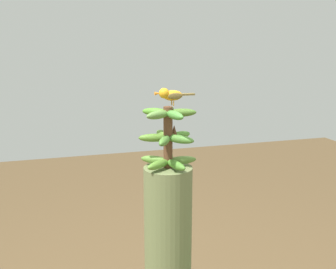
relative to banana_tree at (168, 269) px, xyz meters
name	(u,v)px	position (x,y,z in m)	size (l,w,h in m)	color
banana_tree	(168,269)	(0.00, 0.00, 0.00)	(0.22, 0.22, 1.03)	olive
banana_bunch	(168,137)	(0.00, 0.00, 0.65)	(0.27, 0.27, 0.28)	brown
perched_bird	(170,95)	(-0.02, -0.02, 0.84)	(0.18, 0.05, 0.08)	#C68933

